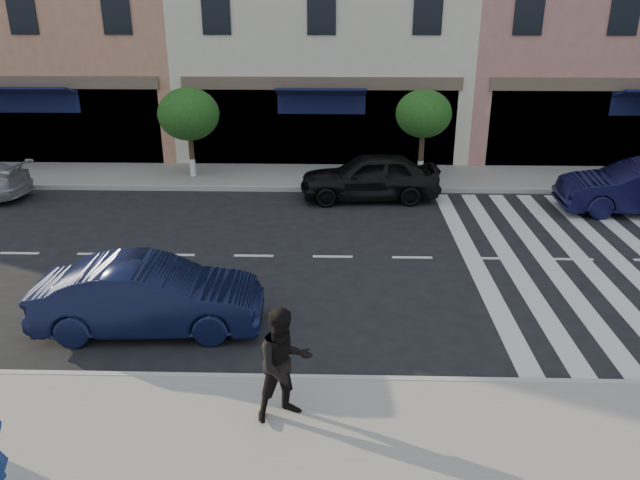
{
  "coord_description": "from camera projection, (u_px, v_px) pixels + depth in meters",
  "views": [
    {
      "loc": [
        0.08,
        -10.42,
        6.21
      ],
      "look_at": [
        -0.25,
        1.62,
        1.4
      ],
      "focal_mm": 35.0,
      "sensor_mm": 36.0,
      "label": 1
    }
  ],
  "objects": [
    {
      "name": "sidewalk_near",
      "position": [
        328.0,
        477.0,
        8.47
      ],
      "size": [
        60.0,
        4.5,
        0.15
      ],
      "primitive_type": "cube",
      "color": "gray",
      "rests_on": "ground"
    },
    {
      "name": "sidewalk_far",
      "position": [
        334.0,
        177.0,
        22.16
      ],
      "size": [
        60.0,
        3.0,
        0.15
      ],
      "primitive_type": "cube",
      "color": "gray",
      "rests_on": "ground"
    },
    {
      "name": "car_far_mid",
      "position": [
        370.0,
        176.0,
        19.8
      ],
      "size": [
        4.51,
        2.06,
        1.5
      ],
      "primitive_type": "imported",
      "rotation": [
        0.0,
        0.0,
        -1.5
      ],
      "color": "black",
      "rests_on": "ground"
    },
    {
      "name": "street_tree_wb",
      "position": [
        189.0,
        115.0,
        21.28
      ],
      "size": [
        2.1,
        2.1,
        3.06
      ],
      "color": "#473323",
      "rests_on": "sidewalk_far"
    },
    {
      "name": "ground",
      "position": [
        331.0,
        339.0,
        11.98
      ],
      "size": [
        120.0,
        120.0,
        0.0
      ],
      "primitive_type": "plane",
      "color": "black",
      "rests_on": "ground"
    },
    {
      "name": "building_centre",
      "position": [
        324.0,
        10.0,
        25.74
      ],
      "size": [
        11.0,
        9.0,
        11.0
      ],
      "primitive_type": "cube",
      "color": "beige",
      "rests_on": "ground"
    },
    {
      "name": "car_near_mid",
      "position": [
        149.0,
        296.0,
        12.08
      ],
      "size": [
        4.43,
        1.76,
        1.43
      ],
      "primitive_type": "imported",
      "rotation": [
        0.0,
        0.0,
        1.63
      ],
      "color": "black",
      "rests_on": "ground"
    },
    {
      "name": "walker",
      "position": [
        284.0,
        364.0,
        9.25
      ],
      "size": [
        1.11,
        1.03,
        1.83
      ],
      "primitive_type": "imported",
      "rotation": [
        0.0,
        0.0,
        0.48
      ],
      "color": "black",
      "rests_on": "sidewalk_near"
    },
    {
      "name": "street_tree_c",
      "position": [
        424.0,
        114.0,
        21.05
      ],
      "size": [
        1.9,
        1.9,
        3.04
      ],
      "color": "#473323",
      "rests_on": "sidewalk_far"
    }
  ]
}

